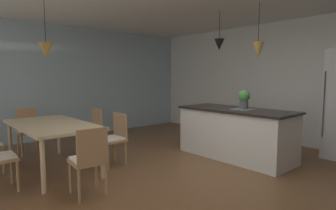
{
  "coord_description": "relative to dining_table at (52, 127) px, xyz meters",
  "views": [
    {
      "loc": [
        2.74,
        -2.85,
        1.48
      ],
      "look_at": [
        -0.81,
        0.26,
        1.01
      ],
      "focal_mm": 30.12,
      "sensor_mm": 36.0,
      "label": 1
    }
  ],
  "objects": [
    {
      "name": "wall_back_kitchen",
      "position": [
        1.76,
        4.61,
        0.66
      ],
      "size": [
        10.0,
        0.12,
        2.7
      ],
      "primitive_type": "cube",
      "color": "white",
      "rests_on": "ground_plane"
    },
    {
      "name": "pendant_over_table",
      "position": [
        -0.14,
        0.01,
        1.21
      ],
      "size": [
        0.23,
        0.23,
        0.93
      ],
      "color": "black"
    },
    {
      "name": "chair_kitchen_end",
      "position": [
        1.31,
        -0.0,
        -0.21
      ],
      "size": [
        0.44,
        0.44,
        0.87
      ],
      "color": "#A87F56",
      "rests_on": "ground_plane"
    },
    {
      "name": "chair_far_right",
      "position": [
        0.42,
        0.86,
        -0.21
      ],
      "size": [
        0.41,
        0.41,
        0.87
      ],
      "color": "#A87F56",
      "rests_on": "ground_plane"
    },
    {
      "name": "kitchen_island",
      "position": [
        1.5,
        2.77,
        -0.22
      ],
      "size": [
        2.11,
        0.89,
        0.91
      ],
      "color": "silver",
      "rests_on": "ground_plane"
    },
    {
      "name": "dining_table",
      "position": [
        0.0,
        0.0,
        0.0
      ],
      "size": [
        1.88,
        0.99,
        0.75
      ],
      "color": "#D1B284",
      "rests_on": "ground_plane"
    },
    {
      "name": "chair_far_left",
      "position": [
        -0.42,
        0.86,
        -0.21
      ],
      "size": [
        0.4,
        0.4,
        0.87
      ],
      "color": "#A87F56",
      "rests_on": "ground_plane"
    },
    {
      "name": "potted_plant_on_island",
      "position": [
        1.66,
        2.77,
        0.41
      ],
      "size": [
        0.21,
        0.21,
        0.35
      ],
      "color": "#4C4C51",
      "rests_on": "kitchen_island"
    },
    {
      "name": "window_wall_left_glazing",
      "position": [
        -2.3,
        1.35,
        0.66
      ],
      "size": [
        0.06,
        8.4,
        2.7
      ],
      "primitive_type": "cube",
      "color": "#9EB7C6",
      "rests_on": "ground_plane"
    },
    {
      "name": "ground_plane",
      "position": [
        1.76,
        1.35,
        -0.71
      ],
      "size": [
        10.0,
        8.4,
        0.04
      ],
      "primitive_type": "cube",
      "color": "brown"
    },
    {
      "name": "chair_window_end",
      "position": [
        -1.31,
        0.0,
        -0.21
      ],
      "size": [
        0.42,
        0.42,
        0.87
      ],
      "color": "#A87F56",
      "rests_on": "ground_plane"
    },
    {
      "name": "pendant_over_island_aux",
      "position": [
        1.91,
        2.77,
        1.24
      ],
      "size": [
        0.19,
        0.19,
        0.91
      ],
      "color": "black"
    },
    {
      "name": "pendant_over_island_main",
      "position": [
        1.09,
        2.77,
        1.4
      ],
      "size": [
        0.19,
        0.19,
        0.72
      ],
      "color": "black"
    }
  ]
}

